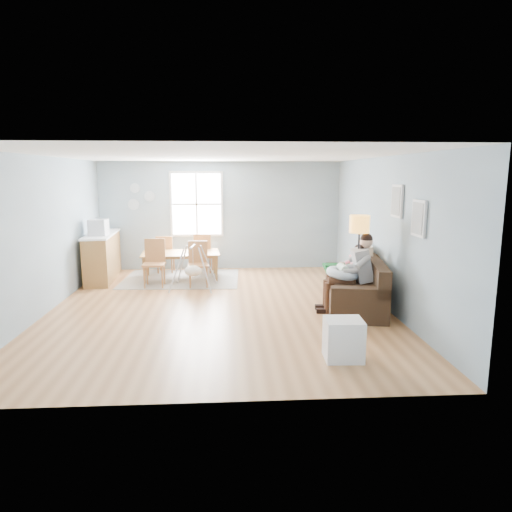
{
  "coord_description": "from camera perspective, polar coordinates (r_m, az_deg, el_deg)",
  "views": [
    {
      "loc": [
        0.16,
        -8.01,
        2.39
      ],
      "look_at": [
        0.65,
        -0.31,
        1.0
      ],
      "focal_mm": 32.0,
      "sensor_mm": 36.0,
      "label": 1
    }
  ],
  "objects": [
    {
      "name": "monitor",
      "position": [
        10.55,
        -19.12,
        3.4
      ],
      "size": [
        0.39,
        0.37,
        0.35
      ],
      "color": "#BCBCC1",
      "rests_on": "counter"
    },
    {
      "name": "chair_ne",
      "position": [
        11.15,
        -6.6,
        0.69
      ],
      "size": [
        0.5,
        0.5,
        0.97
      ],
      "color": "#A27738",
      "rests_on": "rug"
    },
    {
      "name": "rug",
      "position": [
        10.68,
        -9.3,
        -2.82
      ],
      "size": [
        2.68,
        2.08,
        0.01
      ],
      "primitive_type": "cube",
      "rotation": [
        0.0,
        0.0,
        -0.04
      ],
      "color": "#9C968F",
      "rests_on": "room"
    },
    {
      "name": "window",
      "position": [
        11.52,
        -7.44,
        6.45
      ],
      "size": [
        1.32,
        0.08,
        1.62
      ],
      "color": "silver",
      "rests_on": "room"
    },
    {
      "name": "beige_pillow",
      "position": [
        8.99,
        13.76,
        -0.31
      ],
      "size": [
        0.23,
        0.52,
        0.51
      ],
      "primitive_type": "cube",
      "rotation": [
        0.0,
        0.0,
        -0.19
      ],
      "color": "tan",
      "rests_on": "sofa"
    },
    {
      "name": "father",
      "position": [
        8.1,
        11.94,
        -1.72
      ],
      "size": [
        0.99,
        0.48,
        1.39
      ],
      "color": "gray",
      "rests_on": "sofa"
    },
    {
      "name": "pictures",
      "position": [
        7.52,
        18.38,
        5.57
      ],
      "size": [
        0.05,
        1.34,
        0.74
      ],
      "color": "silver",
      "rests_on": "room"
    },
    {
      "name": "floor_lamp",
      "position": [
        8.06,
        12.78,
        2.91
      ],
      "size": [
        0.34,
        0.34,
        1.69
      ],
      "color": "black",
      "rests_on": "room"
    },
    {
      "name": "green_throw",
      "position": [
        9.16,
        11.64,
        -1.53
      ],
      "size": [
        1.09,
        0.97,
        0.04
      ],
      "primitive_type": "cube",
      "rotation": [
        0.0,
        0.0,
        -0.11
      ],
      "color": "#12511E",
      "rests_on": "sofa"
    },
    {
      "name": "storage_cube",
      "position": [
        6.14,
        10.8,
        -10.19
      ],
      "size": [
        0.5,
        0.45,
        0.54
      ],
      "color": "white",
      "rests_on": "room"
    },
    {
      "name": "nursing_pillow",
      "position": [
        8.1,
        10.77,
        -2.12
      ],
      "size": [
        0.71,
        0.7,
        0.23
      ],
      "primitive_type": "torus",
      "rotation": [
        0.0,
        0.14,
        -0.25
      ],
      "color": "silver",
      "rests_on": "father"
    },
    {
      "name": "room",
      "position": [
        8.01,
        -4.85,
        10.39
      ],
      "size": [
        8.4,
        9.4,
        3.9
      ],
      "color": "#A26739"
    },
    {
      "name": "sofa",
      "position": [
        8.51,
        12.57,
        -4.17
      ],
      "size": [
        1.31,
        2.31,
        0.88
      ],
      "color": "black",
      "rests_on": "room"
    },
    {
      "name": "baby_swing",
      "position": [
        9.65,
        -7.85,
        -1.74
      ],
      "size": [
        0.97,
        0.99,
        0.91
      ],
      "color": "#BCBCC1",
      "rests_on": "room"
    },
    {
      "name": "dining_table",
      "position": [
        10.62,
        -9.35,
        -1.23
      ],
      "size": [
        1.83,
        1.11,
        0.62
      ],
      "primitive_type": "imported",
      "rotation": [
        0.0,
        0.0,
        0.08
      ],
      "color": "brown",
      "rests_on": "rug"
    },
    {
      "name": "chair_se",
      "position": [
        9.89,
        -7.25,
        -0.57
      ],
      "size": [
        0.47,
        0.47,
        0.97
      ],
      "color": "#A27738",
      "rests_on": "rug"
    },
    {
      "name": "infant",
      "position": [
        8.12,
        10.74,
        -1.43
      ],
      "size": [
        0.15,
        0.4,
        0.15
      ],
      "color": "silver",
      "rests_on": "nursing_pillow"
    },
    {
      "name": "wall_plates",
      "position": [
        11.7,
        -14.39,
        7.15
      ],
      "size": [
        0.67,
        0.02,
        0.66
      ],
      "color": "#8D9CAA",
      "rests_on": "room"
    },
    {
      "name": "chair_nw",
      "position": [
        11.28,
        -11.3,
        0.49
      ],
      "size": [
        0.43,
        0.43,
        0.92
      ],
      "color": "#A27738",
      "rests_on": "rug"
    },
    {
      "name": "toddler",
      "position": [
        8.61,
        12.01,
        -0.97
      ],
      "size": [
        0.58,
        0.3,
        0.9
      ],
      "color": "white",
      "rests_on": "sofa"
    },
    {
      "name": "counter",
      "position": [
        11.0,
        -18.63,
        -0.01
      ],
      "size": [
        0.7,
        1.94,
        1.07
      ],
      "color": "brown",
      "rests_on": "room"
    },
    {
      "name": "chair_sw",
      "position": [
        10.03,
        -12.57,
        -0.4
      ],
      "size": [
        0.47,
        0.47,
        1.02
      ],
      "color": "#A27738",
      "rests_on": "rug"
    }
  ]
}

